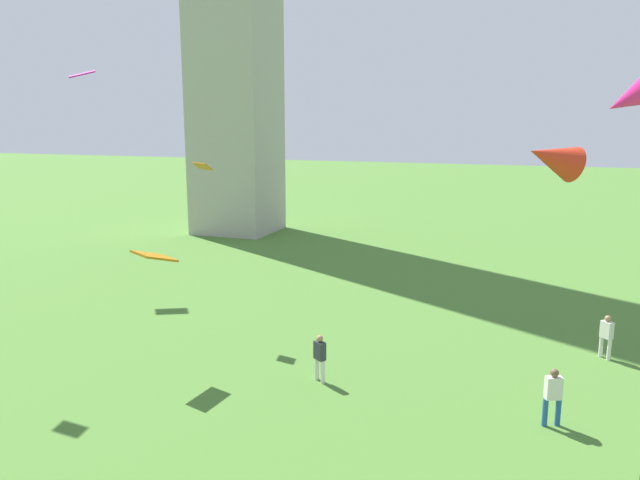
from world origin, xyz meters
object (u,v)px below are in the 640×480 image
Objects in this scene: person_2 at (606,334)px; kite_flying_5 at (552,158)px; kite_flying_6 at (155,256)px; person_0 at (320,355)px; person_3 at (553,394)px; kite_flying_2 at (82,74)px; kite_flying_0 at (202,166)px.

kite_flying_5 is (-2.32, -0.57, 6.42)m from person_2.
kite_flying_5 reaches higher than person_2.
kite_flying_6 is (-15.01, -6.17, 3.12)m from person_2.
kite_flying_6 is (-5.76, -0.77, 3.13)m from person_0.
person_3 is at bearing 30.85° from person_0.
kite_flying_2 is 0.67× the size of kite_flying_5.
kite_flying_5 is at bearing -108.41° from person_3.
kite_flying_0 is at bearing 50.36° from person_2.
kite_flying_2 is at bearing -173.37° from person_0.
kite_flying_5 is at bearing 59.83° from person_2.
person_2 is at bearing 66.50° from person_0.
kite_flying_5 reaches higher than person_0.
person_2 is (9.25, 5.41, 0.01)m from person_0.
kite_flying_0 is (-15.90, -1.22, 5.83)m from person_2.
person_2 is at bearing -161.49° from kite_flying_0.
kite_flying_5 is 14.26m from kite_flying_6.
kite_flying_5 reaches higher than person_3.
kite_flying_0 is at bearing -41.63° from person_3.
person_2 is 28.34m from kite_flying_2.
person_0 is at bearing 161.90° from kite_flying_0.
kite_flying_6 is at bearing -80.39° from kite_flying_2.
kite_flying_6 reaches higher than person_2.
kite_flying_5 is at bearing -48.75° from kite_flying_2.
person_0 is at bearing -67.04° from kite_flying_2.
kite_flying_2 reaches higher than kite_flying_0.
kite_flying_6 is (-12.69, -5.60, -3.30)m from kite_flying_5.
kite_flying_0 reaches higher than kite_flying_6.
kite_flying_0 is (-13.96, 4.87, 5.78)m from person_3.
kite_flying_2 reaches higher than kite_flying_5.
person_0 is 9.79m from kite_flying_0.
kite_flying_5 is 1.55× the size of kite_flying_6.
kite_flying_5 is (13.58, 0.65, 0.59)m from kite_flying_0.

